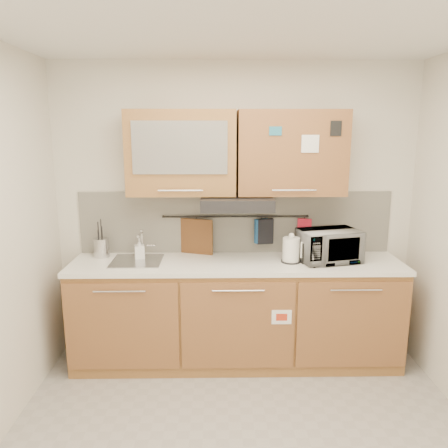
{
  "coord_description": "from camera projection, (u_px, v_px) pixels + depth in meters",
  "views": [
    {
      "loc": [
        -0.16,
        -2.38,
        2.02
      ],
      "look_at": [
        -0.11,
        1.05,
        1.28
      ],
      "focal_mm": 35.0,
      "sensor_mm": 36.0,
      "label": 1
    }
  ],
  "objects": [
    {
      "name": "ceiling",
      "position": [
        249.0,
        12.0,
        2.2
      ],
      "size": [
        3.2,
        3.2,
        0.0
      ],
      "primitive_type": "plane",
      "rotation": [
        3.14,
        0.0,
        0.0
      ],
      "color": "white",
      "rests_on": "wall_back"
    },
    {
      "name": "wall_back",
      "position": [
        235.0,
        211.0,
        3.94
      ],
      "size": [
        3.2,
        0.0,
        3.2
      ],
      "primitive_type": "plane",
      "rotation": [
        1.57,
        0.0,
        0.0
      ],
      "color": "silver",
      "rests_on": "ground"
    },
    {
      "name": "base_cabinet",
      "position": [
        236.0,
        318.0,
        3.83
      ],
      "size": [
        2.8,
        0.64,
        0.88
      ],
      "color": "#A8783B",
      "rests_on": "floor"
    },
    {
      "name": "countertop",
      "position": [
        237.0,
        264.0,
        3.72
      ],
      "size": [
        2.82,
        0.62,
        0.04
      ],
      "primitive_type": "cube",
      "color": "white",
      "rests_on": "base_cabinet"
    },
    {
      "name": "backsplash",
      "position": [
        235.0,
        222.0,
        3.95
      ],
      "size": [
        2.8,
        0.02,
        0.56
      ],
      "primitive_type": "cube",
      "color": "silver",
      "rests_on": "countertop"
    },
    {
      "name": "upper_cabinets",
      "position": [
        236.0,
        153.0,
        3.66
      ],
      "size": [
        1.82,
        0.37,
        0.7
      ],
      "color": "#A8783B",
      "rests_on": "wall_back"
    },
    {
      "name": "range_hood",
      "position": [
        237.0,
        202.0,
        3.67
      ],
      "size": [
        0.6,
        0.46,
        0.1
      ],
      "primitive_type": "cube",
      "color": "black",
      "rests_on": "upper_cabinets"
    },
    {
      "name": "sink",
      "position": [
        137.0,
        261.0,
        3.72
      ],
      "size": [
        0.42,
        0.4,
        0.26
      ],
      "color": "silver",
      "rests_on": "countertop"
    },
    {
      "name": "utensil_rail",
      "position": [
        235.0,
        216.0,
        3.9
      ],
      "size": [
        1.3,
        0.02,
        0.02
      ],
      "primitive_type": "cylinder",
      "rotation": [
        0.0,
        1.57,
        0.0
      ],
      "color": "black",
      "rests_on": "backsplash"
    },
    {
      "name": "utensil_crock",
      "position": [
        102.0,
        247.0,
        3.84
      ],
      "size": [
        0.16,
        0.16,
        0.34
      ],
      "rotation": [
        0.0,
        0.0,
        0.23
      ],
      "color": "#BCBCC1",
      "rests_on": "countertop"
    },
    {
      "name": "kettle",
      "position": [
        291.0,
        251.0,
        3.68
      ],
      "size": [
        0.19,
        0.19,
        0.25
      ],
      "rotation": [
        0.0,
        0.0,
        -0.36
      ],
      "color": "white",
      "rests_on": "countertop"
    },
    {
      "name": "toaster",
      "position": [
        312.0,
        251.0,
        3.71
      ],
      "size": [
        0.26,
        0.19,
        0.18
      ],
      "rotation": [
        0.0,
        0.0,
        0.23
      ],
      "color": "black",
      "rests_on": "countertop"
    },
    {
      "name": "microwave",
      "position": [
        329.0,
        246.0,
        3.7
      ],
      "size": [
        0.56,
        0.44,
        0.27
      ],
      "primitive_type": "imported",
      "rotation": [
        0.0,
        0.0,
        0.25
      ],
      "color": "#999999",
      "rests_on": "countertop"
    },
    {
      "name": "soap_bottle",
      "position": [
        139.0,
        249.0,
        3.77
      ],
      "size": [
        0.1,
        0.1,
        0.18
      ],
      "primitive_type": "imported",
      "rotation": [
        0.0,
        0.0,
        0.22
      ],
      "color": "#999999",
      "rests_on": "countertop"
    },
    {
      "name": "cutting_board",
      "position": [
        197.0,
        239.0,
        3.92
      ],
      "size": [
        0.29,
        0.12,
        0.37
      ],
      "primitive_type": "cube",
      "rotation": [
        0.0,
        0.0,
        -0.33
      ],
      "color": "brown",
      "rests_on": "utensil_rail"
    },
    {
      "name": "oven_mitt",
      "position": [
        261.0,
        231.0,
        3.92
      ],
      "size": [
        0.13,
        0.08,
        0.22
      ],
      "primitive_type": "cube",
      "rotation": [
        0.0,
        0.0,
        0.42
      ],
      "color": "navy",
      "rests_on": "utensil_rail"
    },
    {
      "name": "dark_pouch",
      "position": [
        265.0,
        231.0,
        3.92
      ],
      "size": [
        0.15,
        0.07,
        0.23
      ],
      "primitive_type": "cube",
      "rotation": [
        0.0,
        0.0,
        0.19
      ],
      "color": "black",
      "rests_on": "utensil_rail"
    },
    {
      "name": "pot_holder",
      "position": [
        304.0,
        227.0,
        3.92
      ],
      "size": [
        0.12,
        0.05,
        0.15
      ],
      "primitive_type": "cube",
      "rotation": [
        0.0,
        0.0,
        -0.25
      ],
      "color": "#B6182D",
      "rests_on": "utensil_rail"
    }
  ]
}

